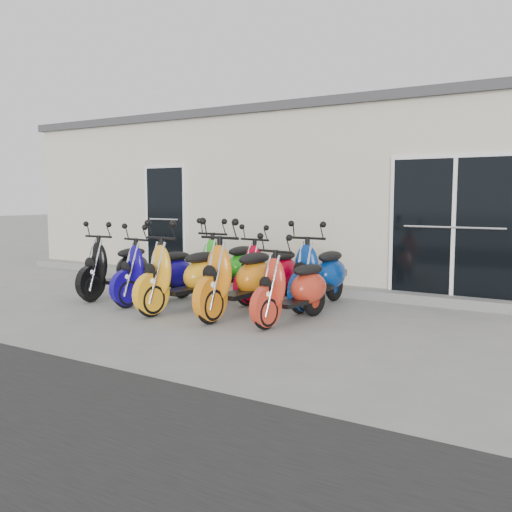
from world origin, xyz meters
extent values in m
plane|color=gray|center=(0.00, 0.00, 0.00)|extent=(80.00, 80.00, 0.00)
cube|color=beige|center=(0.00, 5.20, 1.60)|extent=(14.00, 6.00, 3.20)
cube|color=#3F3F42|center=(0.00, 5.20, 3.28)|extent=(14.20, 6.20, 0.16)
cube|color=gray|center=(0.00, 2.02, 0.07)|extent=(14.00, 0.40, 0.15)
cube|color=black|center=(-3.20, 2.17, 1.26)|extent=(1.07, 0.08, 2.22)
cube|color=black|center=(2.60, 2.17, 1.26)|extent=(2.02, 0.08, 2.22)
camera|label=1|loc=(4.68, -6.82, 1.67)|focal=40.00mm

